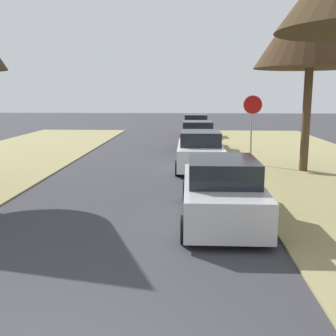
% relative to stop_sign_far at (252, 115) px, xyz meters
% --- Properties ---
extents(stop_sign_far, '(0.81, 0.31, 2.97)m').
position_rel_stop_sign_far_xyz_m(stop_sign_far, '(0.00, 0.00, 0.00)').
color(stop_sign_far, '#9EA0A5').
rests_on(stop_sign_far, grass_verge_right).
extents(street_tree_right_mid_b, '(4.25, 4.25, 7.31)m').
position_rel_stop_sign_far_xyz_m(street_tree_right_mid_b, '(1.89, -1.35, 3.48)').
color(street_tree_right_mid_b, '#4F3C28').
rests_on(street_tree_right_mid_b, grass_verge_right).
extents(parked_sedan_silver, '(1.95, 4.40, 1.57)m').
position_rel_stop_sign_far_xyz_m(parked_sedan_silver, '(-1.90, -7.77, -1.47)').
color(parked_sedan_silver, '#BCBCC1').
rests_on(parked_sedan_silver, ground).
extents(parked_sedan_white, '(1.95, 4.40, 1.57)m').
position_rel_stop_sign_far_xyz_m(parked_sedan_white, '(-2.23, -0.82, -1.47)').
color(parked_sedan_white, white).
rests_on(parked_sedan_white, ground).
extents(parked_sedan_black, '(1.95, 4.40, 1.57)m').
position_rel_stop_sign_far_xyz_m(parked_sedan_black, '(-2.20, 5.07, -1.47)').
color(parked_sedan_black, black).
rests_on(parked_sedan_black, ground).
extents(parked_sedan_red, '(1.95, 4.40, 1.57)m').
position_rel_stop_sign_far_xyz_m(parked_sedan_red, '(-2.17, 12.23, -1.47)').
color(parked_sedan_red, red).
rests_on(parked_sedan_red, ground).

